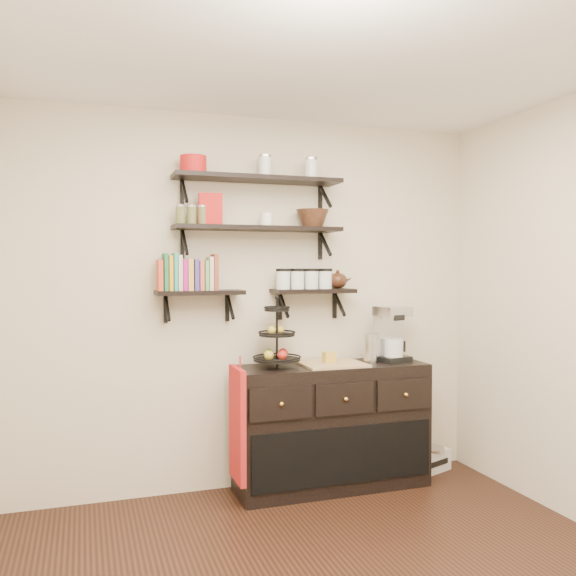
{
  "coord_description": "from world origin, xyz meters",
  "views": [
    {
      "loc": [
        -1.18,
        -2.56,
        1.61
      ],
      "look_at": [
        0.07,
        1.15,
        1.48
      ],
      "focal_mm": 38.0,
      "sensor_mm": 36.0,
      "label": 1
    }
  ],
  "objects": [
    {
      "name": "teapot",
      "position": [
        0.62,
        1.63,
        1.52
      ],
      "size": [
        0.21,
        0.18,
        0.14
      ],
      "primitive_type": null,
      "rotation": [
        0.0,
        0.0,
        -0.23
      ],
      "color": "#371C10",
      "rests_on": "shelf_low_right"
    },
    {
      "name": "thermal_carafe",
      "position": [
        0.83,
        1.49,
        1.01
      ],
      "size": [
        0.11,
        0.11,
        0.22
      ],
      "primitive_type": "cylinder",
      "color": "silver",
      "rests_on": "sideboard"
    },
    {
      "name": "shelf_low_right",
      "position": [
        0.42,
        1.63,
        1.43
      ],
      "size": [
        0.6,
        0.25,
        0.23
      ],
      "color": "black",
      "rests_on": "back_wall"
    },
    {
      "name": "shelf_low_left",
      "position": [
        -0.42,
        1.63,
        1.43
      ],
      "size": [
        0.6,
        0.25,
        0.23
      ],
      "color": "black",
      "rests_on": "back_wall"
    },
    {
      "name": "shelf_top",
      "position": [
        0.0,
        1.62,
        2.23
      ],
      "size": [
        1.2,
        0.27,
        0.23
      ],
      "color": "black",
      "rests_on": "back_wall"
    },
    {
      "name": "candle",
      "position": [
        0.5,
        1.51,
        0.96
      ],
      "size": [
        0.08,
        0.08,
        0.08
      ],
      "primitive_type": "cube",
      "color": "#B68E2A",
      "rests_on": "sideboard"
    },
    {
      "name": "shelf_mid",
      "position": [
        0.0,
        1.62,
        1.88
      ],
      "size": [
        1.2,
        0.27,
        0.23
      ],
      "color": "black",
      "rests_on": "back_wall"
    },
    {
      "name": "sideboard",
      "position": [
        0.52,
        1.51,
        0.45
      ],
      "size": [
        1.4,
        0.5,
        0.92
      ],
      "color": "black",
      "rests_on": "floor"
    },
    {
      "name": "coffee_maker",
      "position": [
        1.02,
        1.54,
        1.1
      ],
      "size": [
        0.27,
        0.26,
        0.41
      ],
      "rotation": [
        0.0,
        0.0,
        0.23
      ],
      "color": "black",
      "rests_on": "sideboard"
    },
    {
      "name": "recipe_box",
      "position": [
        -0.34,
        1.61,
        2.01
      ],
      "size": [
        0.16,
        0.07,
        0.22
      ],
      "primitive_type": "cube",
      "rotation": [
        0.0,
        0.0,
        -0.09
      ],
      "color": "red",
      "rests_on": "shelf_mid"
    },
    {
      "name": "fruit_stand",
      "position": [
        0.11,
        1.52,
        1.07
      ],
      "size": [
        0.33,
        0.33,
        0.49
      ],
      "rotation": [
        0.0,
        0.0,
        -0.21
      ],
      "color": "black",
      "rests_on": "sideboard"
    },
    {
      "name": "ceiling",
      "position": [
        0.0,
        0.0,
        2.7
      ],
      "size": [
        3.5,
        3.5,
        0.02
      ],
      "primitive_type": "cube",
      "color": "white",
      "rests_on": "back_wall"
    },
    {
      "name": "ramekins",
      "position": [
        0.06,
        1.61,
        1.95
      ],
      "size": [
        0.09,
        0.09,
        0.1
      ],
      "primitive_type": "cylinder",
      "color": "white",
      "rests_on": "shelf_mid"
    },
    {
      "name": "glass_canisters",
      "position": [
        0.36,
        1.63,
        1.51
      ],
      "size": [
        0.43,
        0.1,
        0.13
      ],
      "color": "silver",
      "rests_on": "shelf_low_right"
    },
    {
      "name": "walnut_bowl",
      "position": [
        0.41,
        1.61,
        1.96
      ],
      "size": [
        0.24,
        0.24,
        0.13
      ],
      "primitive_type": null,
      "color": "black",
      "rests_on": "shelf_mid"
    },
    {
      "name": "cookbooks",
      "position": [
        -0.47,
        1.63,
        1.57
      ],
      "size": [
        0.43,
        0.15,
        0.26
      ],
      "color": "#C5482B",
      "rests_on": "shelf_low_left"
    },
    {
      "name": "red_pot",
      "position": [
        -0.46,
        1.61,
        2.31
      ],
      "size": [
        0.18,
        0.18,
        0.12
      ],
      "primitive_type": "cylinder",
      "color": "red",
      "rests_on": "shelf_top"
    },
    {
      "name": "apron",
      "position": [
        -0.21,
        1.41,
        0.55
      ],
      "size": [
        0.04,
        0.33,
        0.77
      ],
      "primitive_type": "cube",
      "color": "#A91C12",
      "rests_on": "sideboard"
    },
    {
      "name": "back_wall",
      "position": [
        0.0,
        1.75,
        1.35
      ],
      "size": [
        3.5,
        0.02,
        2.7
      ],
      "primitive_type": "cube",
      "color": "beige",
      "rests_on": "ground"
    },
    {
      "name": "radio",
      "position": [
        1.4,
        1.58,
        0.09
      ],
      "size": [
        0.35,
        0.27,
        0.19
      ],
      "rotation": [
        0.0,
        0.0,
        0.37
      ],
      "color": "silver",
      "rests_on": "floor"
    }
  ]
}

